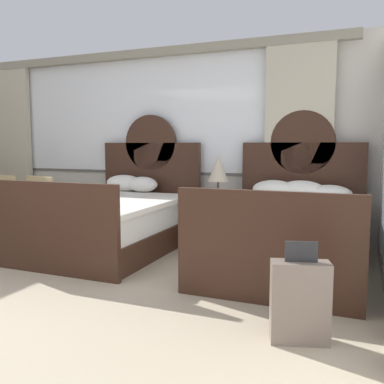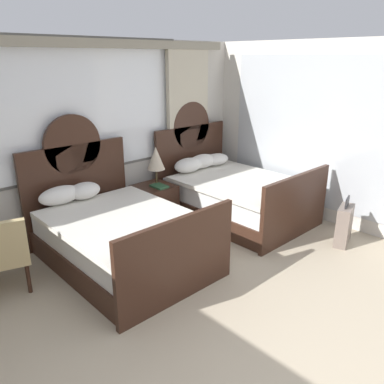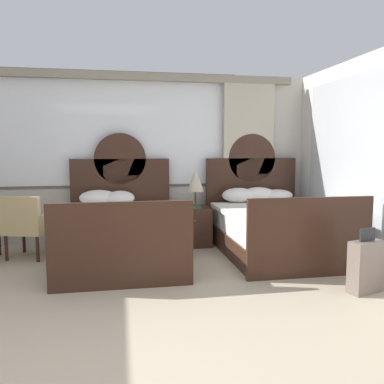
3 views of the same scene
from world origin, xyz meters
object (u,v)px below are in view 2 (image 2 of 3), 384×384
Objects in this scene: book_on_nightstand at (159,186)px; armchair_by_window_left at (1,251)px; bed_near_mirror at (233,194)px; suitcase_on_floor at (344,225)px; table_lamp_on_nightstand at (156,159)px; nightstand_between_beds at (155,204)px; bed_near_window at (119,235)px.

armchair_by_window_left is (-2.37, -0.25, -0.12)m from book_on_nightstand.
bed_near_mirror is 2.51× the size of armchair_by_window_left.
table_lamp_on_nightstand is at bearing 119.85° from suitcase_on_floor.
suitcase_on_floor is (1.43, -2.36, -0.02)m from nightstand_between_beds.
nightstand_between_beds is 2.31× the size of book_on_nightstand.
armchair_by_window_left is at bearing -171.21° from nightstand_between_beds.
bed_near_mirror is 3.72× the size of table_lamp_on_nightstand.
table_lamp_on_nightstand is 0.67× the size of armchair_by_window_left.
book_on_nightstand is at bearing 27.15° from bed_near_window.
suitcase_on_floor is (0.35, -1.70, -0.10)m from bed_near_mirror.
armchair_by_window_left is 4.28m from suitcase_on_floor.
armchair_by_window_left is (-2.35, -0.36, 0.19)m from nightstand_between_beds.
armchair_by_window_left is at bearing -171.09° from table_lamp_on_nightstand.
book_on_nightstand is at bearing 152.69° from bed_near_mirror.
bed_near_window is at bearing -152.85° from book_on_nightstand.
bed_near_window reaches higher than nightstand_between_beds.
suitcase_on_floor is at bearing -60.15° from table_lamp_on_nightstand.
nightstand_between_beds is at bearing 121.17° from suitcase_on_floor.
bed_near_window is 1.49m from table_lamp_on_nightstand.
nightstand_between_beds is (1.09, 0.68, -0.07)m from bed_near_window.
table_lamp_on_nightstand is at bearing 68.48° from book_on_nightstand.
bed_near_window is 1.28m from nightstand_between_beds.
suitcase_on_floor is (1.36, -2.38, -0.73)m from table_lamp_on_nightstand.
bed_near_mirror is at bearing 0.39° from bed_near_window.
bed_near_mirror reaches higher than suitcase_on_floor.
nightstand_between_beds is 1.02× the size of table_lamp_on_nightstand.
nightstand_between_beds is 0.68× the size of armchair_by_window_left.
bed_near_window is 3.72× the size of table_lamp_on_nightstand.
suitcase_on_floor reaches higher than nightstand_between_beds.
table_lamp_on_nightstand is (1.15, 0.69, 0.63)m from bed_near_window.
table_lamp_on_nightstand is at bearing 13.06° from nightstand_between_beds.
nightstand_between_beds is at bearing -166.94° from table_lamp_on_nightstand.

